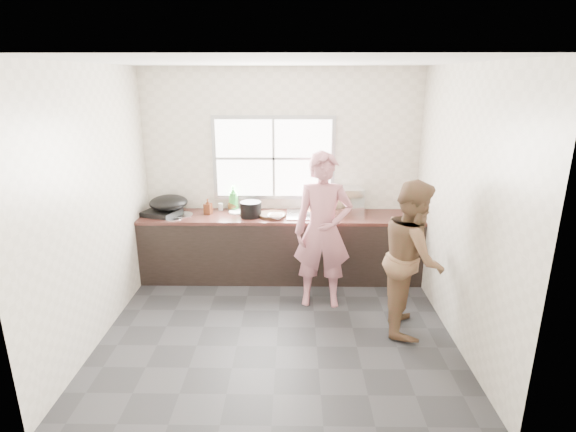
{
  "coord_description": "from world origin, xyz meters",
  "views": [
    {
      "loc": [
        0.16,
        -4.24,
        2.58
      ],
      "look_at": [
        0.1,
        0.65,
        1.05
      ],
      "focal_mm": 28.0,
      "sensor_mm": 36.0,
      "label": 1
    }
  ],
  "objects_px": {
    "bowl_crabs": "(312,212)",
    "bottle_green": "(233,198)",
    "woman": "(323,236)",
    "pot_lid_right": "(182,215)",
    "bottle_brown_tall": "(208,207)",
    "glass_jar": "(221,207)",
    "bowl_mince": "(276,216)",
    "black_pot": "(251,209)",
    "person_side": "(412,257)",
    "burner": "(162,212)",
    "cutting_board": "(272,215)",
    "bottle_brown_short": "(233,204)",
    "dish_rack": "(345,200)",
    "plate_food": "(238,212)",
    "pot_lid_left": "(173,218)",
    "bowl_held": "(325,217)",
    "wok": "(169,203)"
  },
  "relations": [
    {
      "from": "bottle_brown_short",
      "to": "dish_rack",
      "type": "xyz_separation_m",
      "value": [
        1.48,
        -0.1,
        0.08
      ]
    },
    {
      "from": "bowl_mince",
      "to": "bowl_crabs",
      "type": "height_order",
      "value": "bowl_crabs"
    },
    {
      "from": "dish_rack",
      "to": "pot_lid_right",
      "type": "bearing_deg",
      "value": 175.83
    },
    {
      "from": "plate_food",
      "to": "wok",
      "type": "xyz_separation_m",
      "value": [
        -0.88,
        -0.07,
        0.14
      ]
    },
    {
      "from": "cutting_board",
      "to": "bottle_green",
      "type": "height_order",
      "value": "bottle_green"
    },
    {
      "from": "bowl_mince",
      "to": "bottle_green",
      "type": "height_order",
      "value": "bottle_green"
    },
    {
      "from": "cutting_board",
      "to": "plate_food",
      "type": "bearing_deg",
      "value": 161.71
    },
    {
      "from": "black_pot",
      "to": "dish_rack",
      "type": "bearing_deg",
      "value": 8.98
    },
    {
      "from": "bowl_held",
      "to": "plate_food",
      "type": "height_order",
      "value": "bowl_held"
    },
    {
      "from": "cutting_board",
      "to": "dish_rack",
      "type": "height_order",
      "value": "dish_rack"
    },
    {
      "from": "bowl_crabs",
      "to": "person_side",
      "type": "bearing_deg",
      "value": -52.73
    },
    {
      "from": "bowl_mince",
      "to": "bottle_brown_tall",
      "type": "bearing_deg",
      "value": 168.04
    },
    {
      "from": "dish_rack",
      "to": "woman",
      "type": "bearing_deg",
      "value": -119.77
    },
    {
      "from": "dish_rack",
      "to": "pot_lid_right",
      "type": "relative_size",
      "value": 1.63
    },
    {
      "from": "bowl_crabs",
      "to": "bowl_held",
      "type": "xyz_separation_m",
      "value": [
        0.16,
        -0.18,
        0.0
      ]
    },
    {
      "from": "person_side",
      "to": "bottle_green",
      "type": "xyz_separation_m",
      "value": [
        -2.02,
        1.48,
        0.22
      ]
    },
    {
      "from": "bowl_crabs",
      "to": "bottle_green",
      "type": "height_order",
      "value": "bottle_green"
    },
    {
      "from": "glass_jar",
      "to": "burner",
      "type": "relative_size",
      "value": 0.23
    },
    {
      "from": "plate_food",
      "to": "dish_rack",
      "type": "relative_size",
      "value": 0.53
    },
    {
      "from": "bowl_crabs",
      "to": "bottle_brown_tall",
      "type": "xyz_separation_m",
      "value": [
        -1.35,
        0.01,
        0.06
      ]
    },
    {
      "from": "person_side",
      "to": "glass_jar",
      "type": "relative_size",
      "value": 17.59
    },
    {
      "from": "burner",
      "to": "glass_jar",
      "type": "bearing_deg",
      "value": 16.89
    },
    {
      "from": "bottle_brown_short",
      "to": "burner",
      "type": "distance_m",
      "value": 0.92
    },
    {
      "from": "bottle_brown_short",
      "to": "pot_lid_left",
      "type": "distance_m",
      "value": 0.82
    },
    {
      "from": "person_side",
      "to": "plate_food",
      "type": "distance_m",
      "value": 2.39
    },
    {
      "from": "woman",
      "to": "bowl_mince",
      "type": "relative_size",
      "value": 7.88
    },
    {
      "from": "pot_lid_right",
      "to": "glass_jar",
      "type": "bearing_deg",
      "value": 28.62
    },
    {
      "from": "woman",
      "to": "pot_lid_right",
      "type": "relative_size",
      "value": 6.22
    },
    {
      "from": "bottle_brown_tall",
      "to": "glass_jar",
      "type": "height_order",
      "value": "bottle_brown_tall"
    },
    {
      "from": "bottle_green",
      "to": "glass_jar",
      "type": "height_order",
      "value": "bottle_green"
    },
    {
      "from": "bowl_mince",
      "to": "bowl_held",
      "type": "xyz_separation_m",
      "value": [
        0.62,
        -0.01,
        0.0
      ]
    },
    {
      "from": "burner",
      "to": "pot_lid_left",
      "type": "distance_m",
      "value": 0.26
    },
    {
      "from": "wok",
      "to": "dish_rack",
      "type": "relative_size",
      "value": 1.11
    },
    {
      "from": "bottle_brown_short",
      "to": "pot_lid_left",
      "type": "bearing_deg",
      "value": -150.28
    },
    {
      "from": "glass_jar",
      "to": "dish_rack",
      "type": "height_order",
      "value": "dish_rack"
    },
    {
      "from": "bottle_green",
      "to": "pot_lid_right",
      "type": "relative_size",
      "value": 1.24
    },
    {
      "from": "bowl_crabs",
      "to": "bowl_held",
      "type": "bearing_deg",
      "value": -49.22
    },
    {
      "from": "woman",
      "to": "bottle_brown_short",
      "type": "relative_size",
      "value": 10.18
    },
    {
      "from": "burner",
      "to": "cutting_board",
      "type": "bearing_deg",
      "value": -1.94
    },
    {
      "from": "bowl_mince",
      "to": "bowl_crabs",
      "type": "relative_size",
      "value": 1.15
    },
    {
      "from": "bowl_crabs",
      "to": "black_pot",
      "type": "relative_size",
      "value": 0.69
    },
    {
      "from": "bottle_brown_short",
      "to": "pot_lid_right",
      "type": "bearing_deg",
      "value": -158.03
    },
    {
      "from": "plate_food",
      "to": "burner",
      "type": "bearing_deg",
      "value": -173.91
    },
    {
      "from": "cutting_board",
      "to": "person_side",
      "type": "bearing_deg",
      "value": -38.96
    },
    {
      "from": "pot_lid_left",
      "to": "black_pot",
      "type": "bearing_deg",
      "value": 6.53
    },
    {
      "from": "bowl_crabs",
      "to": "black_pot",
      "type": "distance_m",
      "value": 0.8
    },
    {
      "from": "bowl_mince",
      "to": "wok",
      "type": "height_order",
      "value": "wok"
    },
    {
      "from": "bowl_held",
      "to": "pot_lid_left",
      "type": "relative_size",
      "value": 0.89
    },
    {
      "from": "bottle_brown_short",
      "to": "bottle_green",
      "type": "bearing_deg",
      "value": 0.0
    },
    {
      "from": "dish_rack",
      "to": "bottle_green",
      "type": "bearing_deg",
      "value": 167.84
    }
  ]
}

